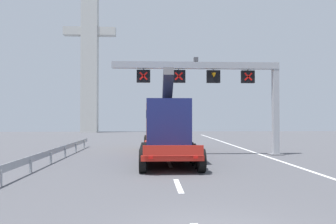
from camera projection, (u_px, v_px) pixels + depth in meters
lane_markings at (161, 142)px, 35.78m from camera, size 0.20×72.36×0.01m
edge_line_right at (283, 162)px, 19.25m from camera, size 0.20×63.00×0.01m
overhead_lane_gantry at (217, 80)px, 22.98m from camera, size 11.55×0.90×6.60m
heavy_haul_truck_red at (165, 126)px, 22.97m from camera, size 3.04×14.07×5.30m
guardrail_left at (41, 157)px, 17.15m from camera, size 0.13×25.08×0.76m
bridge_pylon_distant at (90, 49)px, 59.37m from camera, size 9.00×2.00×28.41m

